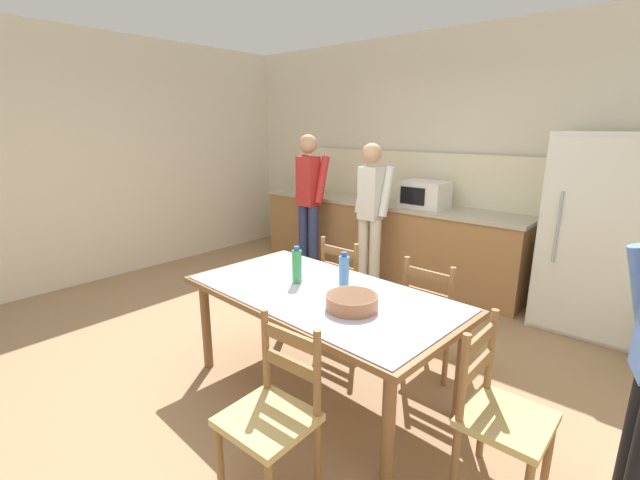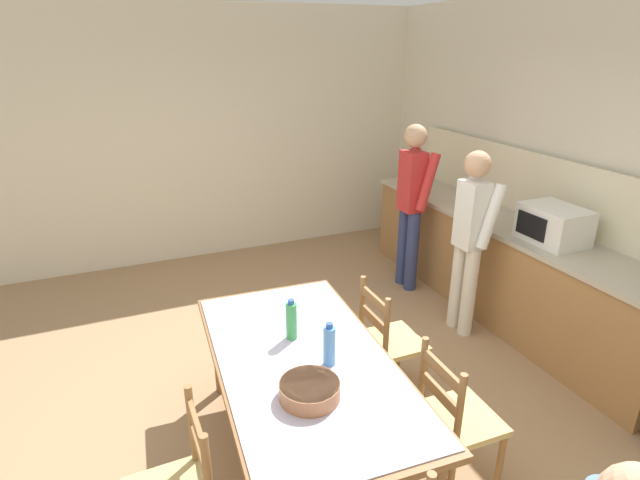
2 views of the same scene
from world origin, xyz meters
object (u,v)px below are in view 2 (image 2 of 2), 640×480
dining_table (304,370)px  chair_side_far_right (456,418)px  person_at_counter (470,235)px  person_at_sink (412,199)px  serving_bowl (310,389)px  chair_side_far_left (388,341)px  bottle_near_centre (291,320)px  microwave (553,225)px  bottle_off_centre (329,345)px

dining_table → chair_side_far_right: size_ratio=2.15×
dining_table → person_at_counter: person_at_counter is taller
dining_table → person_at_sink: size_ratio=1.12×
person_at_counter → serving_bowl: bearing=-148.3°
chair_side_far_left → person_at_sink: size_ratio=0.52×
serving_bowl → chair_side_far_left: 1.21m
dining_table → person_at_counter: size_ratio=1.17×
chair_side_far_left → person_at_counter: 1.29m
bottle_near_centre → chair_side_far_right: 1.12m
serving_bowl → microwave: bearing=108.6°
chair_side_far_right → person_at_counter: (-1.37, 1.13, 0.49)m
chair_side_far_right → person_at_sink: 2.65m
bottle_near_centre → bottle_off_centre: bearing=17.3°
bottle_off_centre → person_at_sink: size_ratio=0.15×
dining_table → serving_bowl: bearing=-15.8°
microwave → person_at_counter: bearing=-126.5°
dining_table → person_at_sink: (-1.85, 1.91, 0.30)m
bottle_off_centre → chair_side_far_left: (-0.48, 0.69, -0.44)m
person_at_counter → dining_table: bearing=-154.6°
bottle_near_centre → person_at_counter: person_at_counter is taller
bottle_near_centre → chair_side_far_left: bottle_near_centre is taller
bottle_near_centre → bottle_off_centre: 0.36m
serving_bowl → chair_side_far_left: chair_side_far_left is taller
chair_side_far_left → serving_bowl: bearing=128.6°
dining_table → serving_bowl: 0.36m
dining_table → chair_side_far_left: (-0.38, 0.81, -0.24)m
microwave → bottle_near_centre: bearing=-83.5°
bottle_near_centre → person_at_sink: (-1.62, 1.90, 0.10)m
chair_side_far_right → person_at_counter: size_ratio=0.55×
bottle_near_centre → serving_bowl: bottle_near_centre is taller
serving_bowl → person_at_counter: size_ratio=0.19×
chair_side_far_left → person_at_counter: (-0.51, 1.08, 0.49)m
bottle_near_centre → person_at_sink: bearing=130.5°
dining_table → bottle_near_centre: size_ratio=7.24×
bottle_near_centre → person_at_counter: size_ratio=0.16×
bottle_off_centre → bottle_near_centre: bearing=-162.7°
bottle_near_centre → person_at_sink: size_ratio=0.15×
chair_side_far_right → microwave: bearing=-57.4°
bottle_off_centre → chair_side_far_left: bearing=125.0°
microwave → person_at_sink: 1.44m
dining_table → bottle_off_centre: (0.10, 0.12, 0.20)m
dining_table → bottle_off_centre: size_ratio=7.24×
chair_side_far_left → dining_table: bearing=115.6°
person_at_sink → bottle_off_centre: bearing=-132.5°
chair_side_far_left → person_at_sink: person_at_sink is taller
microwave → dining_table: 2.49m
bottle_near_centre → chair_side_far_left: 0.92m
person_at_sink → dining_table: bearing=-135.8°
bottle_off_centre → person_at_sink: (-1.96, 1.79, 0.10)m
microwave → dining_table: size_ratio=0.26×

